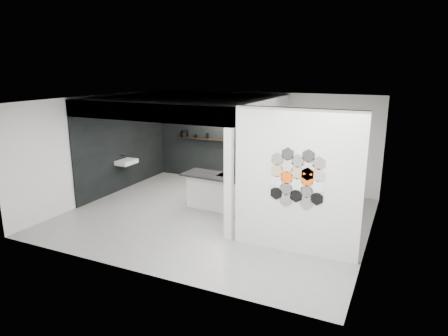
% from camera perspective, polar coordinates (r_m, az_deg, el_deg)
% --- Properties ---
extents(floor, '(7.00, 6.00, 0.01)m').
position_cam_1_polar(floor, '(9.74, -1.29, -6.94)').
color(floor, slate).
extents(partition_panel, '(2.45, 0.15, 2.80)m').
position_cam_1_polar(partition_panel, '(7.65, 10.33, -2.05)').
color(partition_panel, silver).
rests_on(partition_panel, floor).
extents(bay_clad_back, '(4.40, 0.04, 2.35)m').
position_cam_1_polar(bay_clad_back, '(12.54, -0.61, 3.53)').
color(bay_clad_back, black).
rests_on(bay_clad_back, floor).
extents(bay_clad_left, '(0.04, 4.00, 2.35)m').
position_cam_1_polar(bay_clad_left, '(12.05, -14.11, 2.65)').
color(bay_clad_left, black).
rests_on(bay_clad_left, floor).
extents(bulkhead, '(4.40, 4.00, 0.40)m').
position_cam_1_polar(bulkhead, '(10.62, -5.31, 9.00)').
color(bulkhead, silver).
rests_on(bulkhead, corner_column).
extents(corner_column, '(0.16, 0.16, 2.35)m').
position_cam_1_polar(corner_column, '(8.16, 0.70, -2.41)').
color(corner_column, silver).
rests_on(corner_column, floor).
extents(fascia_beam, '(4.40, 0.16, 0.40)m').
position_cam_1_polar(fascia_beam, '(9.02, -11.52, 7.83)').
color(fascia_beam, silver).
rests_on(fascia_beam, corner_column).
extents(wall_basin, '(0.40, 0.60, 0.12)m').
position_cam_1_polar(wall_basin, '(11.83, -13.75, 0.84)').
color(wall_basin, silver).
rests_on(wall_basin, bay_clad_left).
extents(display_shelf, '(3.00, 0.15, 0.04)m').
position_cam_1_polar(display_shelf, '(12.38, -0.40, 3.98)').
color(display_shelf, black).
rests_on(display_shelf, bay_clad_back).
extents(kitchen_island, '(1.75, 0.86, 1.37)m').
position_cam_1_polar(kitchen_island, '(10.11, -0.96, -3.30)').
color(kitchen_island, silver).
rests_on(kitchen_island, floor).
extents(stockpot, '(0.25, 0.25, 0.20)m').
position_cam_1_polar(stockpot, '(12.97, -5.66, 4.92)').
color(stockpot, black).
rests_on(stockpot, display_shelf).
extents(kettle, '(0.23, 0.23, 0.15)m').
position_cam_1_polar(kettle, '(12.02, 3.26, 4.11)').
color(kettle, black).
rests_on(kettle, display_shelf).
extents(glass_bowl, '(0.19, 0.19, 0.11)m').
position_cam_1_polar(glass_bowl, '(11.85, 5.51, 3.80)').
color(glass_bowl, gray).
rests_on(glass_bowl, display_shelf).
extents(glass_vase, '(0.12, 0.12, 0.13)m').
position_cam_1_polar(glass_vase, '(11.85, 5.51, 3.86)').
color(glass_vase, gray).
rests_on(glass_vase, display_shelf).
extents(bottle_dark, '(0.09, 0.09, 0.18)m').
position_cam_1_polar(bottle_dark, '(12.57, -2.38, 4.63)').
color(bottle_dark, black).
rests_on(bottle_dark, display_shelf).
extents(utensil_cup, '(0.09, 0.09, 0.10)m').
position_cam_1_polar(utensil_cup, '(12.77, -4.06, 4.58)').
color(utensil_cup, black).
rests_on(utensil_cup, display_shelf).
extents(hex_tile_cluster, '(1.04, 0.02, 1.16)m').
position_cam_1_polar(hex_tile_cluster, '(7.53, 10.44, -1.48)').
color(hex_tile_cluster, black).
rests_on(hex_tile_cluster, partition_panel).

